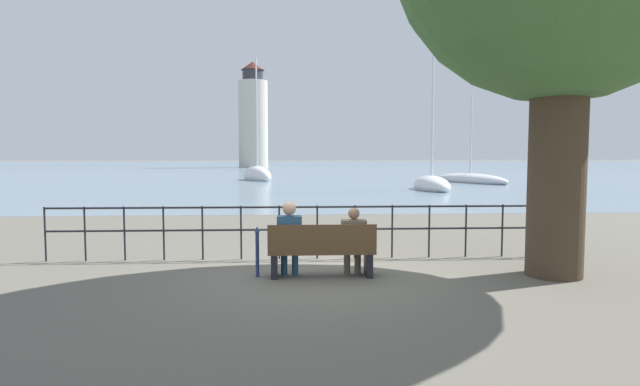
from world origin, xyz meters
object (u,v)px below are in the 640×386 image
(closed_umbrella, at_px, (257,249))
(seated_person_right, at_px, (353,238))
(sailboat_1, at_px, (470,180))
(seated_person_left, at_px, (289,235))
(sailboat_0, at_px, (257,176))
(harbor_lighthouse, at_px, (253,119))
(sailboat_2, at_px, (431,184))
(park_bench, at_px, (322,252))

(closed_umbrella, bearing_deg, seated_person_right, -0.62)
(seated_person_right, height_order, sailboat_1, sailboat_1)
(seated_person_left, xyz_separation_m, sailboat_0, (-3.09, 35.61, -0.28))
(seated_person_right, relative_size, harbor_lighthouse, 0.06)
(seated_person_left, height_order, sailboat_2, sailboat_2)
(sailboat_1, xyz_separation_m, sailboat_2, (-5.55, -8.68, 0.11))
(park_bench, relative_size, seated_person_left, 1.41)
(sailboat_0, relative_size, sailboat_1, 1.34)
(harbor_lighthouse, bearing_deg, seated_person_left, -85.15)
(park_bench, relative_size, closed_umbrella, 2.08)
(closed_umbrella, relative_size, sailboat_1, 0.10)
(seated_person_left, relative_size, sailboat_0, 0.11)
(harbor_lighthouse, bearing_deg, closed_umbrella, -85.47)
(closed_umbrella, distance_m, sailboat_0, 35.68)
(park_bench, relative_size, sailboat_1, 0.21)
(park_bench, xyz_separation_m, sailboat_0, (-3.62, 35.68, -0.01))
(seated_person_left, bearing_deg, sailboat_2, 68.70)
(sailboat_2, distance_m, harbor_lighthouse, 72.68)
(park_bench, bearing_deg, seated_person_left, 171.95)
(sailboat_0, bearing_deg, closed_umbrella, -108.69)
(seated_person_left, bearing_deg, closed_umbrella, 177.64)
(park_bench, distance_m, sailboat_1, 33.57)
(sailboat_0, xyz_separation_m, sailboat_1, (17.19, -4.98, -0.18))
(sailboat_2, bearing_deg, seated_person_right, -108.78)
(sailboat_0, height_order, harbor_lighthouse, harbor_lighthouse)
(seated_person_left, distance_m, harbor_lighthouse, 92.91)
(park_bench, height_order, sailboat_2, sailboat_2)
(seated_person_right, bearing_deg, park_bench, -171.46)
(closed_umbrella, height_order, sailboat_2, sailboat_2)
(park_bench, bearing_deg, harbor_lighthouse, 95.18)
(seated_person_left, xyz_separation_m, sailboat_1, (14.11, 30.63, -0.45))
(seated_person_right, bearing_deg, closed_umbrella, 179.38)
(closed_umbrella, distance_m, sailboat_2, 23.74)
(harbor_lighthouse, bearing_deg, park_bench, -84.82)
(sailboat_1, height_order, harbor_lighthouse, harbor_lighthouse)
(park_bench, xyz_separation_m, sailboat_1, (13.57, 30.70, -0.19))
(sailboat_0, relative_size, sailboat_2, 0.94)
(seated_person_left, distance_m, sailboat_0, 35.74)
(sailboat_1, relative_size, harbor_lighthouse, 0.40)
(seated_person_right, height_order, closed_umbrella, seated_person_right)
(park_bench, xyz_separation_m, seated_person_left, (-0.54, 0.08, 0.26))
(park_bench, height_order, sailboat_0, sailboat_0)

